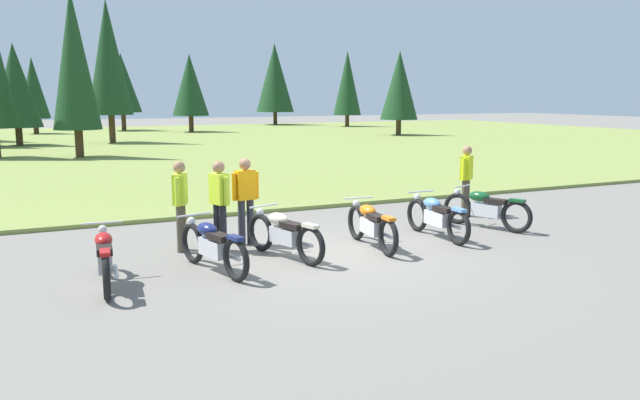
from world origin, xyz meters
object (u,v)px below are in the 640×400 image
object	(u,v)px
rider_checking_bike	(466,176)
motorcycle_navy	(213,245)
motorcycle_sky_blue	(437,216)
rider_with_back_turned	(219,200)
motorcycle_british_green	(486,208)
rider_in_hivis_vest	(246,196)
motorcycle_red	(105,258)
rider_near_row_end	(180,200)
motorcycle_orange	(371,225)
motorcycle_cream	(284,234)

from	to	relation	value
rider_checking_bike	motorcycle_navy	bearing A→B (deg)	-162.23
motorcycle_sky_blue	rider_with_back_turned	bearing A→B (deg)	169.66
motorcycle_navy	motorcycle_british_green	world-z (taller)	same
rider_in_hivis_vest	motorcycle_red	bearing A→B (deg)	-149.08
motorcycle_navy	rider_with_back_turned	world-z (taller)	rider_with_back_turned
motorcycle_sky_blue	rider_near_row_end	bearing A→B (deg)	167.81
motorcycle_orange	rider_in_hivis_vest	distance (m)	2.45
motorcycle_navy	motorcycle_cream	distance (m)	1.41
motorcycle_sky_blue	rider_near_row_end	world-z (taller)	rider_near_row_end
motorcycle_navy	motorcycle_cream	bearing A→B (deg)	13.20
rider_near_row_end	rider_checking_bike	bearing A→B (deg)	4.87
motorcycle_red	motorcycle_cream	xyz separation A→B (m)	(3.05, 0.41, 0.00)
motorcycle_red	motorcycle_navy	xyz separation A→B (m)	(1.68, 0.09, 0.00)
motorcycle_british_green	rider_with_back_turned	size ratio (longest dim) A/B	1.19
motorcycle_red	motorcycle_cream	bearing A→B (deg)	7.65
motorcycle_navy	rider_in_hivis_vest	bearing A→B (deg)	55.36
motorcycle_navy	rider_near_row_end	bearing A→B (deg)	95.84
motorcycle_navy	rider_near_row_end	size ratio (longest dim) A/B	1.23
rider_near_row_end	motorcycle_sky_blue	bearing A→B (deg)	-12.19
motorcycle_cream	motorcycle_orange	bearing A→B (deg)	1.02
motorcycle_red	motorcycle_cream	size ratio (longest dim) A/B	1.03
motorcycle_orange	rider_in_hivis_vest	bearing A→B (deg)	149.71
motorcycle_red	rider_with_back_turned	distance (m)	2.62
motorcycle_orange	rider_near_row_end	bearing A→B (deg)	159.81
motorcycle_cream	rider_in_hivis_vest	world-z (taller)	rider_in_hivis_vest
rider_checking_bike	rider_in_hivis_vest	bearing A→B (deg)	-173.98
rider_with_back_turned	rider_in_hivis_vest	xyz separation A→B (m)	(0.59, 0.28, 0.00)
rider_near_row_end	rider_checking_bike	xyz separation A→B (m)	(6.90, 0.59, 0.00)
motorcycle_red	motorcycle_sky_blue	xyz separation A→B (m)	(6.42, 0.60, 0.00)
motorcycle_cream	motorcycle_british_green	bearing A→B (deg)	5.90
motorcycle_navy	rider_with_back_turned	distance (m)	1.47
motorcycle_sky_blue	motorcycle_british_green	distance (m)	1.53
motorcycle_navy	motorcycle_orange	size ratio (longest dim) A/B	0.98
motorcycle_red	motorcycle_orange	distance (m)	4.85
motorcycle_red	motorcycle_cream	distance (m)	3.08
motorcycle_cream	motorcycle_british_green	distance (m)	4.90
motorcycle_orange	rider_checking_bike	world-z (taller)	rider_checking_bike
motorcycle_cream	motorcycle_orange	xyz separation A→B (m)	(1.78, 0.03, 0.00)
motorcycle_red	rider_with_back_turned	size ratio (longest dim) A/B	1.26
motorcycle_cream	rider_in_hivis_vest	xyz separation A→B (m)	(-0.29, 1.24, 0.51)
motorcycle_orange	motorcycle_sky_blue	world-z (taller)	same
motorcycle_sky_blue	rider_with_back_turned	distance (m)	4.36
motorcycle_orange	rider_with_back_turned	distance (m)	2.86
motorcycle_sky_blue	motorcycle_british_green	world-z (taller)	same
motorcycle_red	motorcycle_sky_blue	distance (m)	6.45
rider_with_back_turned	rider_in_hivis_vest	bearing A→B (deg)	25.08
rider_checking_bike	rider_with_back_turned	bearing A→B (deg)	-172.06
motorcycle_sky_blue	motorcycle_british_green	bearing A→B (deg)	11.83
motorcycle_red	rider_checking_bike	size ratio (longest dim) A/B	1.26
motorcycle_red	rider_with_back_turned	world-z (taller)	rider_with_back_turned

